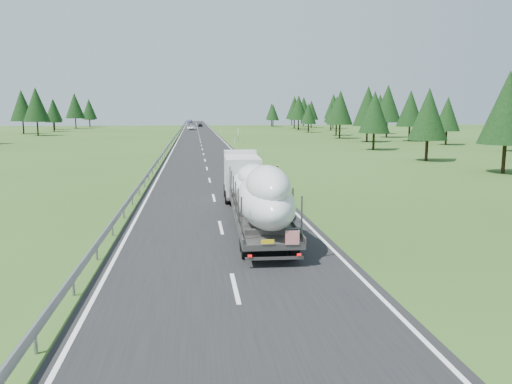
{
  "coord_description": "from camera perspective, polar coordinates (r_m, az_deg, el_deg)",
  "views": [
    {
      "loc": [
        -1.3,
        -16.18,
        5.96
      ],
      "look_at": [
        1.87,
        9.25,
        1.8
      ],
      "focal_mm": 35.0,
      "sensor_mm": 36.0,
      "label": 1
    }
  ],
  "objects": [
    {
      "name": "marker_posts",
      "position": [
        171.45,
        -4.52,
        7.38
      ],
      "size": [
        0.13,
        350.08,
        1.0
      ],
      "color": "silver",
      "rests_on": "ground"
    },
    {
      "name": "ground",
      "position": [
        17.3,
        -2.4,
        -10.96
      ],
      "size": [
        400.0,
        400.0,
        0.0
      ],
      "primitive_type": "plane",
      "color": "#2B4C19",
      "rests_on": "ground"
    },
    {
      "name": "tree_line_right",
      "position": [
        109.32,
        14.68,
        9.31
      ],
      "size": [
        27.18,
        246.79,
        12.4
      ],
      "color": "black",
      "rests_on": "ground"
    },
    {
      "name": "distant_van",
      "position": [
        162.5,
        -7.41,
        7.31
      ],
      "size": [
        2.8,
        5.66,
        1.54
      ],
      "primitive_type": "imported",
      "rotation": [
        0.0,
        0.0,
        0.04
      ],
      "color": "white",
      "rests_on": "ground"
    },
    {
      "name": "boat_truck",
      "position": [
        26.37,
        -0.12,
        0.45
      ],
      "size": [
        2.84,
        17.69,
        3.7
      ],
      "color": "silver",
      "rests_on": "ground"
    },
    {
      "name": "distant_car_blue",
      "position": [
        269.31,
        -7.52,
        8.04
      ],
      "size": [
        2.12,
        4.92,
        1.57
      ],
      "primitive_type": "imported",
      "rotation": [
        0.0,
        0.0,
        0.1
      ],
      "color": "#171B42",
      "rests_on": "ground"
    },
    {
      "name": "road_surface",
      "position": [
        116.34,
        -6.48,
        6.23
      ],
      "size": [
        10.0,
        400.0,
        0.02
      ],
      "primitive_type": "cube",
      "color": "black",
      "rests_on": "ground"
    },
    {
      "name": "highway_sign",
      "position": [
        96.65,
        -2.05,
        6.75
      ],
      "size": [
        0.08,
        0.9,
        2.6
      ],
      "color": "slate",
      "rests_on": "ground"
    },
    {
      "name": "guardrail",
      "position": [
        116.32,
        -9.11,
        6.46
      ],
      "size": [
        0.1,
        400.0,
        0.76
      ],
      "color": "slate",
      "rests_on": "ground"
    },
    {
      "name": "distant_car_dark",
      "position": [
        196.12,
        -6.4,
        7.63
      ],
      "size": [
        1.95,
        4.29,
        1.43
      ],
      "primitive_type": "imported",
      "rotation": [
        0.0,
        0.0,
        -0.07
      ],
      "color": "black",
      "rests_on": "ground"
    }
  ]
}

